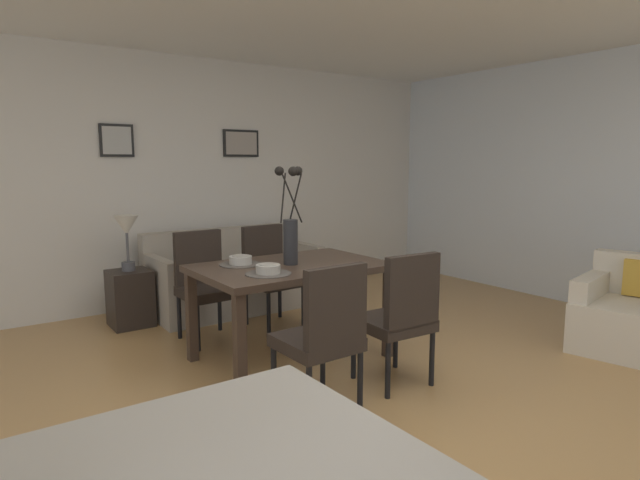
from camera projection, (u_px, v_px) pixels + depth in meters
ground_plane at (352, 424)px, 3.08m from camera, size 9.00×9.00×0.00m
back_wall_panel at (157, 182)px, 5.51m from camera, size 9.00×0.10×2.60m
side_window_wall at (612, 183)px, 5.30m from camera, size 0.10×6.30×2.60m
dining_table at (291, 276)px, 4.02m from camera, size 1.40×0.92×0.74m
dining_chair_near_left at (324, 331)px, 3.15m from camera, size 0.45×0.45×0.92m
dining_chair_near_right at (204, 280)px, 4.52m from camera, size 0.45×0.45×0.92m
dining_chair_far_left at (400, 313)px, 3.53m from camera, size 0.47×0.47×0.92m
dining_chair_far_right at (269, 270)px, 4.92m from camera, size 0.47×0.47×0.92m
centerpiece_vase at (290, 227)px, 3.97m from camera, size 0.21×0.23×0.73m
placemat_near_left at (268, 274)px, 3.66m from camera, size 0.32×0.32×0.01m
bowl_near_left at (268, 268)px, 3.65m from camera, size 0.17×0.17×0.07m
placemat_near_right at (241, 264)px, 3.99m from camera, size 0.32×0.32×0.01m
bowl_near_right at (241, 259)px, 3.99m from camera, size 0.17×0.17×0.07m
sofa at (233, 280)px, 5.54m from camera, size 1.71×0.84×0.80m
side_table at (130, 298)px, 4.90m from camera, size 0.36×0.36×0.52m
table_lamp at (127, 230)px, 4.81m from camera, size 0.22×0.22×0.51m
armchair at (636, 316)px, 4.25m from camera, size 0.95×0.95×0.75m
framed_picture_left at (117, 140)px, 5.16m from camera, size 0.32×0.03×0.32m
framed_picture_center at (241, 143)px, 5.94m from camera, size 0.43×0.03×0.30m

